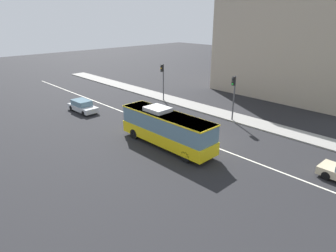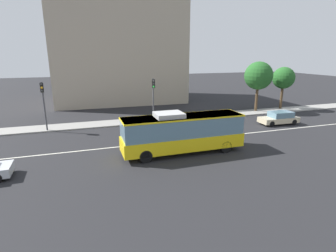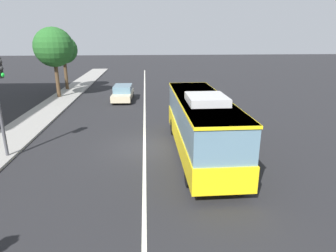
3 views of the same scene
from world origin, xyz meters
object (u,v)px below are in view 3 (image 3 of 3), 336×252
Objects in this scene: transit_bus at (201,122)px; street_tree_kerbside_left at (54,47)px; sedan_beige at (123,93)px; street_tree_kerbside_centre at (63,50)px.

street_tree_kerbside_left is (15.56, 11.67, 3.19)m from transit_bus.
sedan_beige is 9.93m from street_tree_kerbside_centre.
transit_bus is at bearing -143.12° from street_tree_kerbside_left.
street_tree_kerbside_centre is at bearing 30.52° from transit_bus.
street_tree_kerbside_left is 1.13× the size of street_tree_kerbside_centre.
street_tree_kerbside_left reaches higher than transit_bus.
transit_bus is at bearing -149.17° from street_tree_kerbside_centre.
street_tree_kerbside_left reaches higher than street_tree_kerbside_centre.
transit_bus is 1.63× the size of street_tree_kerbside_centre.
transit_bus is 1.45× the size of street_tree_kerbside_left.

